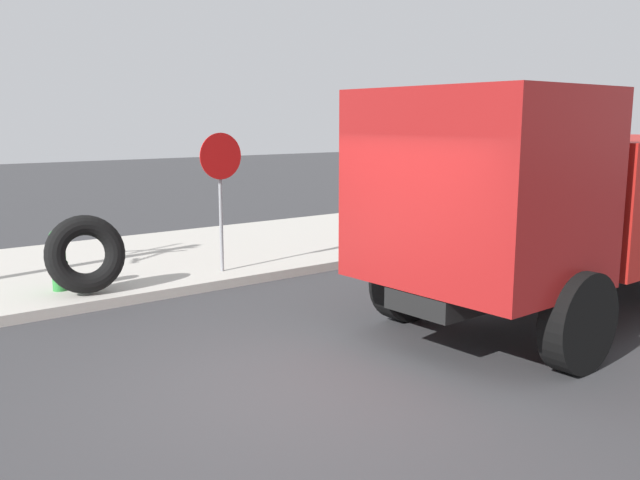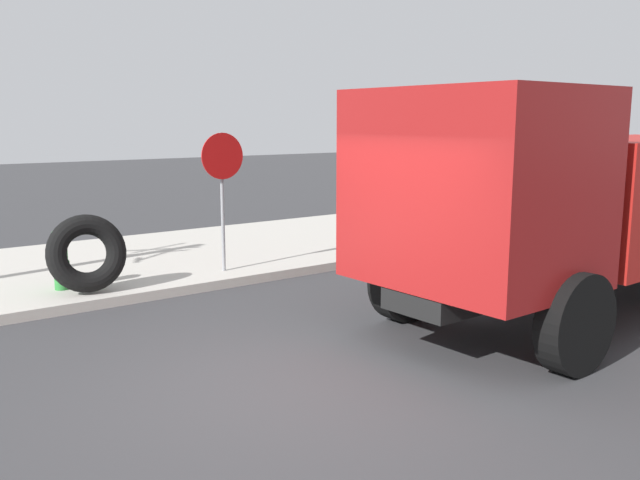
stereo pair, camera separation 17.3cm
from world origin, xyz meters
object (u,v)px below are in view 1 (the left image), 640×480
stop_sign (221,176)px  dump_truck_red (582,198)px  fire_hydrant (59,258)px  loose_tire (85,254)px

stop_sign → dump_truck_red: bearing=-58.4°
fire_hydrant → loose_tire: bearing=-61.2°
stop_sign → dump_truck_red: 5.57m
loose_tire → stop_sign: (2.32, 0.11, 1.01)m
loose_tire → fire_hydrant: bearing=118.8°
loose_tire → dump_truck_red: size_ratio=0.16×
fire_hydrant → dump_truck_red: 7.54m
stop_sign → dump_truck_red: dump_truck_red is taller
fire_hydrant → loose_tire: 0.52m
stop_sign → dump_truck_red: size_ratio=0.33×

